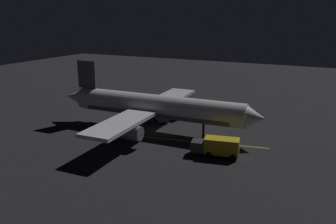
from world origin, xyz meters
The scene contains 8 objects.
ground_plane centered at (0.00, 0.00, -0.10)m, with size 180.00×180.00×0.20m, color black.
apron_guide_stripe centered at (2.53, 4.00, 0.00)m, with size 0.24×28.65×0.01m, color gold.
airliner centered at (0.02, -0.58, 4.03)m, with size 31.15×35.61×10.89m.
baggage_truck centered at (5.67, 12.15, 1.32)m, with size 3.28×6.61×2.58m.
catering_truck centered at (-6.16, -2.83, 1.24)m, with size 6.33×5.78×2.36m.
ground_crew_worker centered at (3.01, 10.45, 0.89)m, with size 0.40×0.40×1.74m.
traffic_cone_near_left centered at (-8.52, 3.42, 0.25)m, with size 0.50×0.50×0.55m.
traffic_cone_near_right centered at (4.79, 7.88, 0.25)m, with size 0.50×0.50×0.55m.
Camera 1 is at (46.99, 24.88, 18.27)m, focal length 36.44 mm.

